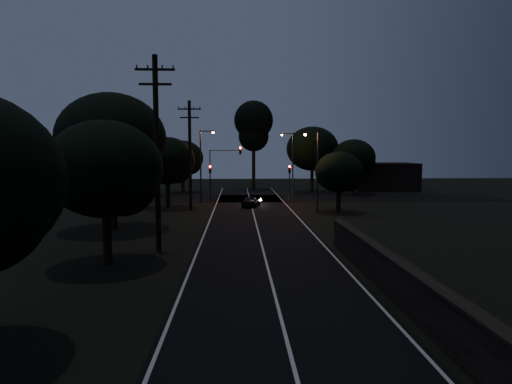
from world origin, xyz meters
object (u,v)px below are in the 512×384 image
tall_pine (254,126)px  streetlight_c (316,166)px  signal_mast (225,163)px  utility_pole_far (190,154)px  car (251,201)px  signal_right (289,176)px  streetlight_b (291,160)px  signal_left (210,176)px  utility_pole_mid (157,150)px  streetlight_a (202,161)px

tall_pine → streetlight_c: tall_pine is taller
signal_mast → utility_pole_far: bearing=-111.1°
utility_pole_far → car: size_ratio=3.17×
signal_mast → streetlight_c: bearing=-48.8°
tall_pine → signal_right: size_ratio=3.23×
signal_right → streetlight_b: size_ratio=0.51×
signal_mast → streetlight_c: (8.74, -9.99, 0.01)m
tall_pine → signal_left: tall_pine is taller
tall_pine → streetlight_c: (4.83, -25.00, -5.19)m
utility_pole_mid → car: (5.93, 19.17, -5.18)m
signal_left → utility_pole_far: bearing=-99.9°
signal_right → car: bearing=-128.7°
streetlight_c → car: 8.16m
signal_left → streetlight_a: streetlight_a is taller
signal_left → signal_mast: size_ratio=0.66×
signal_left → streetlight_a: bearing=-109.6°
signal_left → tall_pine: bearing=69.5°
streetlight_b → signal_left: bearing=-158.0°
utility_pole_mid → utility_pole_far: utility_pole_mid is taller
utility_pole_mid → signal_left: size_ratio=2.68×
utility_pole_mid → tall_pine: tall_pine is taller
car → streetlight_b: bearing=-100.8°
tall_pine → signal_mast: 16.36m
streetlight_b → signal_right: bearing=-100.0°
streetlight_a → streetlight_b: size_ratio=1.00×
signal_mast → car: bearing=-64.0°
utility_pole_far → signal_left: 8.53m
utility_pole_far → tall_pine: 24.38m
signal_left → signal_mast: 2.26m
utility_pole_mid → streetlight_b: bearing=68.7°
utility_pole_far → signal_left: utility_pole_far is taller
signal_mast → streetlight_c: size_ratio=0.83×
utility_pole_mid → signal_left: (1.40, 24.99, -2.90)m
signal_right → streetlight_c: size_ratio=0.55×
utility_pole_mid → signal_right: (10.60, 24.99, -2.90)m
tall_pine → signal_right: bearing=-76.5°
tall_pine → signal_mast: size_ratio=2.12×
utility_pole_mid → signal_left: 25.19m
tall_pine → signal_mast: tall_pine is taller
signal_left → streetlight_a: 2.77m
streetlight_b → car: streetlight_b is taller
tall_pine → car: (-1.07, -20.83, -8.97)m
utility_pole_mid → utility_pole_far: (0.00, 17.00, -0.25)m
signal_left → streetlight_b: bearing=22.0°
utility_pole_mid → utility_pole_far: bearing=90.0°
utility_pole_mid → car: bearing=72.8°
streetlight_a → streetlight_c: (11.14, -8.00, -0.29)m
utility_pole_mid → signal_mast: bearing=83.0°
signal_right → signal_mast: 7.66m
signal_left → streetlight_b: 10.84m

